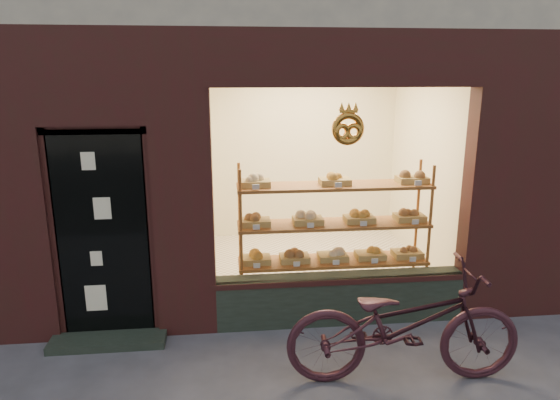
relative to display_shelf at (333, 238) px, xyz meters
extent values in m
cube|color=#2A372F|center=(0.00, -0.42, -0.56)|extent=(2.70, 0.25, 0.55)
cube|color=black|center=(-2.45, -0.49, 0.27)|extent=(0.90, 0.04, 2.15)
cube|color=#2A372F|center=(-2.45, -0.65, -0.79)|extent=(1.15, 0.35, 0.08)
torus|color=orange|center=(0.00, -0.53, 1.32)|extent=(0.33, 0.07, 0.33)
cube|color=brown|center=(0.00, 0.00, -0.78)|extent=(2.20, 0.45, 0.04)
cube|color=brown|center=(0.00, 0.00, -0.28)|extent=(2.20, 0.45, 0.03)
cube|color=brown|center=(0.00, 0.00, 0.17)|extent=(2.20, 0.45, 0.04)
cube|color=brown|center=(0.00, 0.00, 0.62)|extent=(2.20, 0.45, 0.04)
cylinder|color=brown|center=(-1.07, -0.19, 0.02)|extent=(0.04, 0.04, 1.70)
cylinder|color=brown|center=(1.07, -0.19, 0.02)|extent=(0.04, 0.04, 1.70)
cylinder|color=brown|center=(-1.07, 0.20, 0.02)|extent=(0.04, 0.04, 1.70)
cylinder|color=brown|center=(1.07, 0.20, 0.02)|extent=(0.04, 0.04, 1.70)
cube|color=tan|center=(-0.90, 0.00, -0.23)|extent=(0.34, 0.24, 0.07)
sphere|color=#BB7A24|center=(-0.90, 0.00, -0.15)|extent=(0.11, 0.11, 0.11)
cube|color=silver|center=(-0.90, -0.18, -0.23)|extent=(0.07, 0.01, 0.05)
cube|color=tan|center=(-0.45, 0.00, -0.23)|extent=(0.34, 0.24, 0.07)
sphere|color=brown|center=(-0.45, 0.00, -0.15)|extent=(0.11, 0.11, 0.11)
cube|color=silver|center=(-0.45, -0.18, -0.23)|extent=(0.07, 0.01, 0.05)
cube|color=tan|center=(0.00, 0.00, -0.23)|extent=(0.34, 0.24, 0.07)
sphere|color=#CBB08C|center=(0.00, 0.00, -0.15)|extent=(0.11, 0.11, 0.11)
cube|color=silver|center=(0.00, -0.18, -0.23)|extent=(0.07, 0.01, 0.05)
cube|color=tan|center=(0.45, 0.00, -0.23)|extent=(0.34, 0.24, 0.07)
sphere|color=#BB7A24|center=(0.45, 0.00, -0.15)|extent=(0.11, 0.11, 0.11)
cube|color=silver|center=(0.45, -0.18, -0.23)|extent=(0.07, 0.01, 0.05)
cube|color=tan|center=(0.90, 0.00, -0.23)|extent=(0.34, 0.24, 0.07)
sphere|color=brown|center=(0.90, 0.00, -0.15)|extent=(0.11, 0.11, 0.11)
cube|color=silver|center=(0.90, -0.18, -0.23)|extent=(0.08, 0.01, 0.05)
cube|color=tan|center=(-0.90, 0.00, 0.22)|extent=(0.34, 0.24, 0.07)
sphere|color=brown|center=(-0.90, 0.00, 0.30)|extent=(0.11, 0.11, 0.11)
cube|color=silver|center=(-0.90, -0.18, 0.22)|extent=(0.07, 0.01, 0.06)
cube|color=tan|center=(-0.30, 0.00, 0.22)|extent=(0.34, 0.24, 0.07)
sphere|color=#CBB08C|center=(-0.30, 0.00, 0.30)|extent=(0.11, 0.11, 0.11)
cube|color=silver|center=(-0.30, -0.18, 0.22)|extent=(0.08, 0.01, 0.06)
cube|color=tan|center=(0.30, 0.00, 0.22)|extent=(0.34, 0.24, 0.07)
sphere|color=#BB7A24|center=(0.30, 0.00, 0.30)|extent=(0.11, 0.11, 0.11)
cube|color=silver|center=(0.30, -0.18, 0.22)|extent=(0.07, 0.01, 0.06)
cube|color=tan|center=(0.90, 0.00, 0.22)|extent=(0.34, 0.24, 0.07)
sphere|color=brown|center=(0.90, 0.00, 0.30)|extent=(0.11, 0.11, 0.11)
cube|color=silver|center=(0.90, -0.18, 0.22)|extent=(0.08, 0.01, 0.06)
cube|color=tan|center=(-0.90, 0.00, 0.67)|extent=(0.34, 0.24, 0.07)
sphere|color=#CBB08C|center=(-0.90, 0.00, 0.75)|extent=(0.11, 0.11, 0.11)
cube|color=silver|center=(-0.90, -0.18, 0.67)|extent=(0.07, 0.01, 0.06)
cube|color=tan|center=(0.00, 0.00, 0.67)|extent=(0.34, 0.24, 0.07)
sphere|color=#BB7A24|center=(0.00, 0.00, 0.75)|extent=(0.11, 0.11, 0.11)
cube|color=silver|center=(0.00, -0.18, 0.67)|extent=(0.07, 0.01, 0.06)
cube|color=tan|center=(0.90, 0.00, 0.67)|extent=(0.34, 0.24, 0.07)
sphere|color=brown|center=(0.90, 0.00, 0.75)|extent=(0.11, 0.11, 0.11)
cube|color=silver|center=(0.90, -0.18, 0.67)|extent=(0.08, 0.01, 0.06)
imported|color=#351720|center=(0.31, -1.54, -0.29)|extent=(2.11, 0.85, 1.09)
camera|label=1|loc=(-1.20, -5.38, 1.86)|focal=32.00mm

